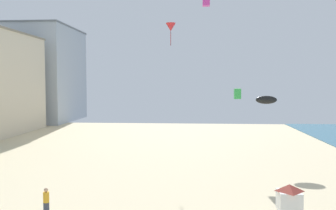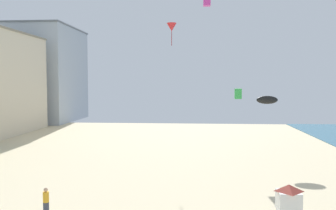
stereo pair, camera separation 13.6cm
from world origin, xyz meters
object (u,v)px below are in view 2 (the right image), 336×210
at_px(kite_magenta_box, 207,0).
at_px(kite_red_delta, 172,27).
at_px(lifeguard_stand, 289,198).
at_px(kite_black_parafoil, 267,100).
at_px(kite_flyer, 46,200).
at_px(kite_green_box_2, 238,94).

relative_size(kite_magenta_box, kite_red_delta, 0.42).
xyz_separation_m(lifeguard_stand, kite_black_parafoil, (2.75, 20.10, 4.04)).
relative_size(kite_flyer, lifeguard_stand, 0.64).
bearing_deg(lifeguard_stand, kite_green_box_2, 109.06).
bearing_deg(kite_black_parafoil, lifeguard_stand, -97.78).
xyz_separation_m(kite_black_parafoil, kite_red_delta, (-10.53, 7.24, 8.78)).
bearing_deg(kite_flyer, lifeguard_stand, -54.59).
relative_size(kite_green_box_2, kite_red_delta, 0.36).
xyz_separation_m(kite_flyer, kite_black_parafoil, (15.99, 18.62, 4.96)).
xyz_separation_m(kite_magenta_box, kite_red_delta, (-4.20, 6.90, -1.70)).
height_order(kite_green_box_2, kite_magenta_box, kite_magenta_box).
distance_m(kite_magenta_box, kite_red_delta, 8.25).
bearing_deg(kite_flyer, kite_green_box_2, 3.37).
distance_m(lifeguard_stand, kite_magenta_box, 25.32).
bearing_deg(kite_green_box_2, lifeguard_stand, -88.13).
height_order(kite_green_box_2, kite_black_parafoil, kite_green_box_2).
relative_size(kite_flyer, kite_red_delta, 0.58).
distance_m(kite_flyer, kite_red_delta, 29.78).
relative_size(kite_flyer, kite_green_box_2, 1.62).
relative_size(lifeguard_stand, kite_magenta_box, 2.17).
bearing_deg(kite_red_delta, kite_green_box_2, -53.86).
height_order(lifeguard_stand, kite_black_parafoil, kite_black_parafoil).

